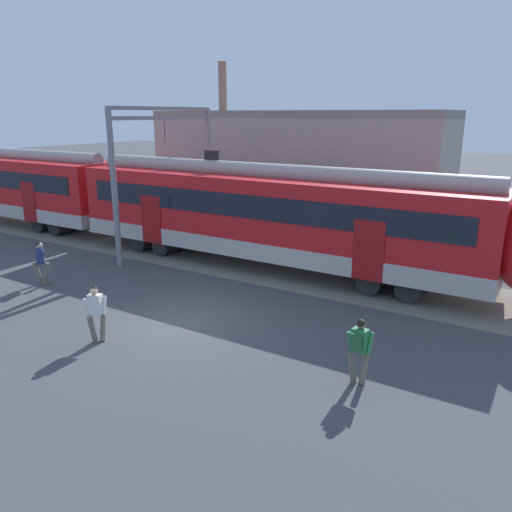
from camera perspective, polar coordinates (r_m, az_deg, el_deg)
name	(u,v)px	position (r m, az deg, el deg)	size (l,w,h in m)	color
ground_plane	(179,324)	(15.66, -8.84, -7.66)	(160.00, 160.00, 0.00)	#424247
track_bed	(89,234)	(28.16, -18.55, 2.35)	(80.00, 4.40, 0.01)	slate
commuter_train	(119,197)	(25.89, -15.42, 6.55)	(38.05, 3.07, 4.73)	#B7B2AD
pedestrian_navy	(41,260)	(20.30, -23.40, -0.41)	(0.67, 0.47, 1.67)	#6B6051
pedestrian_white	(96,309)	(14.66, -17.78, -5.76)	(0.52, 0.71, 1.67)	#6B6051
pedestrian_green	(359,346)	(12.08, 11.72, -10.06)	(0.59, 0.62, 1.67)	#6B6051
catenary_gantry	(166,158)	(23.40, -10.26, 11.01)	(0.24, 6.64, 6.53)	gray
background_building	(296,169)	(29.01, 4.56, 9.92)	(16.78, 5.00, 9.20)	gray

